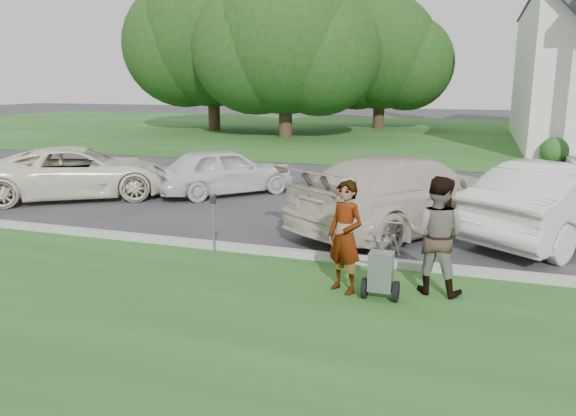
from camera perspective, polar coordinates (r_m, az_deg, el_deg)
The scene contains 15 objects.
ground at distance 9.71m, azimuth 2.10°, elevation -6.26°, with size 120.00×120.00×0.00m, color #333335.
grass_strip at distance 7.10m, azimuth -5.08°, elevation -13.69°, with size 80.00×7.00×0.01m, color #21501B.
church_lawn at distance 36.03m, azimuth 14.65°, elevation 7.31°, with size 80.00×30.00×0.01m, color #21501B.
curb at distance 10.19m, azimuth 3.00°, elevation -4.90°, with size 80.00×0.18×0.15m, color #9E9E93.
tree_left at distance 32.63m, azimuth -0.29°, elevation 16.17°, with size 10.63×8.40×9.71m.
tree_far at distance 37.74m, azimuth -7.75°, elevation 16.48°, with size 11.64×9.20×10.73m.
tree_back at distance 39.38m, azimuth 9.38°, elevation 14.86°, with size 9.61×7.60×8.89m.
striping_cart at distance 8.39m, azimuth 9.43°, elevation -6.47°, with size 0.54×1.05×0.98m.
person_left at distance 8.49m, azimuth 5.83°, elevation -3.03°, with size 0.63×0.41×1.72m, color #999999.
person_right at distance 8.69m, azimuth 14.83°, elevation -2.79°, with size 0.87×0.68×1.79m, color #999999.
parking_meter_near at distance 9.95m, azimuth -7.58°, elevation -1.16°, with size 0.09×0.08×1.25m.
car_a at distance 16.55m, azimuth -20.38°, elevation 3.42°, with size 2.34×5.08×1.41m, color #EFEACB.
car_b at distance 16.08m, azimuth -6.45°, elevation 3.78°, with size 1.60×3.97×1.35m, color silver.
car_c at distance 12.29m, azimuth 11.87°, elevation 1.49°, with size 2.30×5.65×1.64m, color beige.
car_d at distance 12.48m, azimuth 26.29°, elevation 0.54°, with size 1.71×4.90×1.61m, color silver.
Camera 1 is at (2.61, -8.80, 3.16)m, focal length 35.00 mm.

